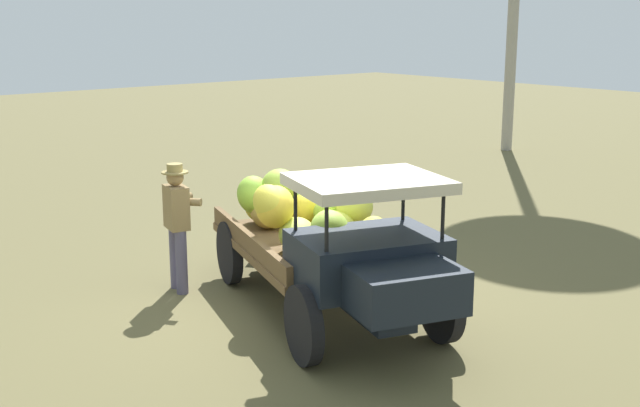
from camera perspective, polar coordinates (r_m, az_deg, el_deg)
The scene contains 4 objects.
ground_plane at distance 9.91m, azimuth -0.60°, elevation -7.61°, with size 60.00×60.00×0.00m, color brown.
truck at distance 9.59m, azimuth 0.60°, elevation -2.49°, with size 4.66×2.85×1.86m.
farmer at distance 10.55m, azimuth -9.98°, elevation -1.09°, with size 0.53×0.49×1.68m.
wooden_crate at distance 12.17m, azimuth -3.29°, elevation -2.55°, with size 0.57×0.50×0.46m, color olive.
Camera 1 is at (7.16, -5.90, 3.50)m, focal length 45.64 mm.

